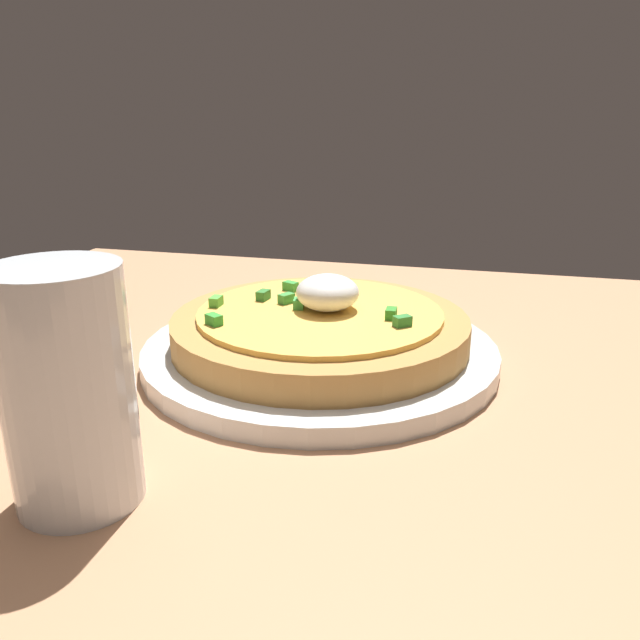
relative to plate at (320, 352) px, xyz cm
name	(u,v)px	position (x,y,z in cm)	size (l,w,h in cm)	color
dining_table	(396,456)	(-7.80, 10.65, -2.42)	(101.22, 88.89, 3.30)	tan
plate	(320,352)	(0.00, 0.00, 0.00)	(28.80, 28.80, 1.53)	silver
pizza	(320,326)	(-0.02, -0.01, 2.26)	(24.00, 24.00, 5.72)	#BA8847
cup_near	(70,402)	(7.73, 21.65, 4.89)	(6.60, 6.60, 12.81)	silver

